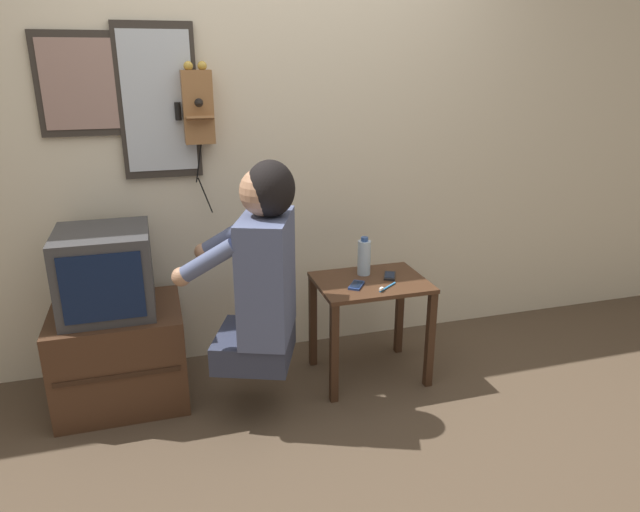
{
  "coord_description": "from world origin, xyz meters",
  "views": [
    {
      "loc": [
        -0.63,
        -2.11,
        1.7
      ],
      "look_at": [
        0.14,
        0.5,
        0.76
      ],
      "focal_mm": 32.0,
      "sensor_mm": 36.0,
      "label": 1
    }
  ],
  "objects": [
    {
      "name": "person",
      "position": [
        -0.18,
        0.37,
        0.77
      ],
      "size": [
        0.61,
        0.57,
        0.99
      ],
      "rotation": [
        0.0,
        0.0,
        1.2
      ],
      "color": "#2D3347",
      "rests_on": "ground_plane"
    },
    {
      "name": "water_bottle",
      "position": [
        0.44,
        0.65,
        0.67
      ],
      "size": [
        0.07,
        0.07,
        0.21
      ],
      "color": "#ADC6DB",
      "rests_on": "side_table"
    },
    {
      "name": "tv_stand",
      "position": [
        -0.88,
        0.69,
        0.25
      ],
      "size": [
        0.64,
        0.53,
        0.51
      ],
      "color": "#422819",
      "rests_on": "ground_plane"
    },
    {
      "name": "framed_picture",
      "position": [
        -0.93,
        1.02,
        1.58
      ],
      "size": [
        0.42,
        0.03,
        0.5
      ],
      "color": "#2D2823"
    },
    {
      "name": "cell_phone_spare",
      "position": [
        0.56,
        0.57,
        0.58
      ],
      "size": [
        0.11,
        0.14,
        0.01
      ],
      "rotation": [
        0.0,
        0.0,
        -0.44
      ],
      "color": "black",
      "rests_on": "side_table"
    },
    {
      "name": "side_table",
      "position": [
        0.44,
        0.55,
        0.45
      ],
      "size": [
        0.59,
        0.45,
        0.57
      ],
      "color": "#422819",
      "rests_on": "ground_plane"
    },
    {
      "name": "wall_back",
      "position": [
        0.0,
        1.06,
        1.27
      ],
      "size": [
        6.8,
        0.05,
        2.55
      ],
      "color": "beige",
      "rests_on": "ground_plane"
    },
    {
      "name": "television",
      "position": [
        -0.9,
        0.69,
        0.72
      ],
      "size": [
        0.44,
        0.46,
        0.42
      ],
      "color": "#38383A",
      "rests_on": "tv_stand"
    },
    {
      "name": "wall_mirror",
      "position": [
        -0.57,
        1.01,
        1.49
      ],
      "size": [
        0.4,
        0.03,
        0.78
      ],
      "color": "#2D2823"
    },
    {
      "name": "toothbrush",
      "position": [
        0.48,
        0.42,
        0.58
      ],
      "size": [
        0.13,
        0.1,
        0.02
      ],
      "rotation": [
        0.0,
        0.0,
        2.21
      ],
      "color": "#338CD8",
      "rests_on": "side_table"
    },
    {
      "name": "ground_plane",
      "position": [
        0.0,
        0.0,
        0.0
      ],
      "size": [
        14.0,
        14.0,
        0.0
      ],
      "primitive_type": "plane",
      "color": "#4C3D2D"
    },
    {
      "name": "wall_phone_antique",
      "position": [
        -0.38,
        0.97,
        1.47
      ],
      "size": [
        0.19,
        0.19,
        0.78
      ],
      "color": "olive"
    },
    {
      "name": "cell_phone_held",
      "position": [
        0.34,
        0.49,
        0.58
      ],
      "size": [
        0.12,
        0.14,
        0.01
      ],
      "rotation": [
        0.0,
        0.0,
        -0.61
      ],
      "color": "navy",
      "rests_on": "side_table"
    }
  ]
}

